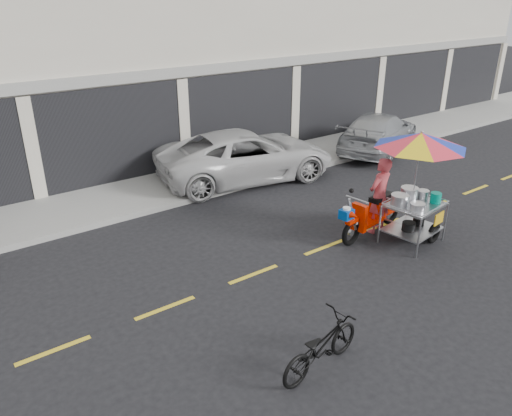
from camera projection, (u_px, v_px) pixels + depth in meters
ground at (325, 247)px, 11.32m from camera, size 90.00×90.00×0.00m
sidewalk at (202, 176)px, 15.36m from camera, size 45.00×3.00×0.15m
shophouse_block at (193, 21)px, 18.96m from camera, size 36.00×8.11×10.40m
centerline at (325, 247)px, 11.32m from camera, size 42.00×0.10×0.01m
white_pickup at (246, 155)px, 15.09m from camera, size 5.76×3.43×1.50m
silver_pickup at (378, 132)px, 17.88m from camera, size 4.99×3.62×1.34m
near_bicycle at (321, 346)px, 7.54m from camera, size 1.71×0.78×0.87m
food_vendor_rig at (404, 171)px, 11.14m from camera, size 2.81×2.26×2.62m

